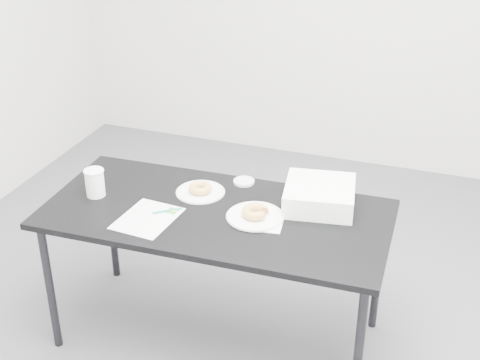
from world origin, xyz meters
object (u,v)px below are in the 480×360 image
(donut_near, at_px, (255,212))
(bakery_box, at_px, (320,195))
(table, at_px, (216,222))
(scorecard, at_px, (147,218))
(plate_near, at_px, (255,216))
(coffee_cup, at_px, (95,183))
(pen, at_px, (167,211))
(donut_far, at_px, (200,188))
(plate_far, at_px, (200,192))

(donut_near, height_order, bakery_box, bakery_box)
(table, xyz_separation_m, scorecard, (-0.26, -0.16, 0.05))
(scorecard, xyz_separation_m, bakery_box, (0.68, 0.37, 0.05))
(plate_near, height_order, coffee_cup, coffee_cup)
(pen, bearing_deg, donut_far, 33.76)
(donut_far, height_order, coffee_cup, coffee_cup)
(plate_far, height_order, donut_far, donut_far)
(table, distance_m, plate_far, 0.20)
(plate_near, height_order, bakery_box, bakery_box)
(table, height_order, scorecard, scorecard)
(donut_far, bearing_deg, donut_near, -22.67)
(pen, bearing_deg, plate_far, 33.76)
(bakery_box, bearing_deg, coffee_cup, -174.99)
(pen, relative_size, donut_far, 1.24)
(donut_near, height_order, coffee_cup, coffee_cup)
(table, relative_size, bakery_box, 5.08)
(plate_near, relative_size, plate_far, 1.11)
(table, bearing_deg, coffee_cup, -177.26)
(pen, relative_size, coffee_cup, 1.02)
(plate_near, distance_m, donut_near, 0.02)
(scorecard, xyz_separation_m, donut_far, (0.13, 0.30, 0.02))
(table, distance_m, pen, 0.23)
(plate_far, xyz_separation_m, coffee_cup, (-0.45, -0.18, 0.06))
(donut_near, distance_m, plate_far, 0.34)
(scorecard, xyz_separation_m, pen, (0.06, 0.08, 0.01))
(plate_near, bearing_deg, coffee_cup, -176.06)
(scorecard, bearing_deg, table, 35.89)
(table, distance_m, plate_near, 0.19)
(plate_far, relative_size, donut_far, 2.13)
(plate_far, bearing_deg, bakery_box, 7.28)
(pen, xyz_separation_m, coffee_cup, (-0.38, 0.03, 0.06))
(bakery_box, bearing_deg, table, -162.68)
(pen, xyz_separation_m, donut_far, (0.07, 0.21, 0.02))
(scorecard, xyz_separation_m, plate_far, (0.13, 0.30, 0.00))
(plate_far, bearing_deg, donut_near, -22.67)
(scorecard, xyz_separation_m, donut_near, (0.44, 0.16, 0.03))
(donut_near, height_order, plate_far, donut_near)
(coffee_cup, distance_m, bakery_box, 1.04)
(coffee_cup, bearing_deg, plate_far, 22.28)
(donut_near, bearing_deg, coffee_cup, -176.06)
(pen, xyz_separation_m, plate_near, (0.39, 0.08, -0.00))
(plate_near, xyz_separation_m, donut_far, (-0.32, 0.13, 0.02))
(plate_near, xyz_separation_m, donut_near, (-0.00, 0.00, 0.02))
(table, bearing_deg, pen, -161.42)
(table, relative_size, scorecard, 5.41)
(plate_near, distance_m, plate_far, 0.34)
(table, xyz_separation_m, donut_near, (0.18, 0.01, 0.08))
(coffee_cup, bearing_deg, donut_near, 3.94)
(donut_near, bearing_deg, pen, -167.85)
(plate_near, relative_size, coffee_cup, 1.94)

